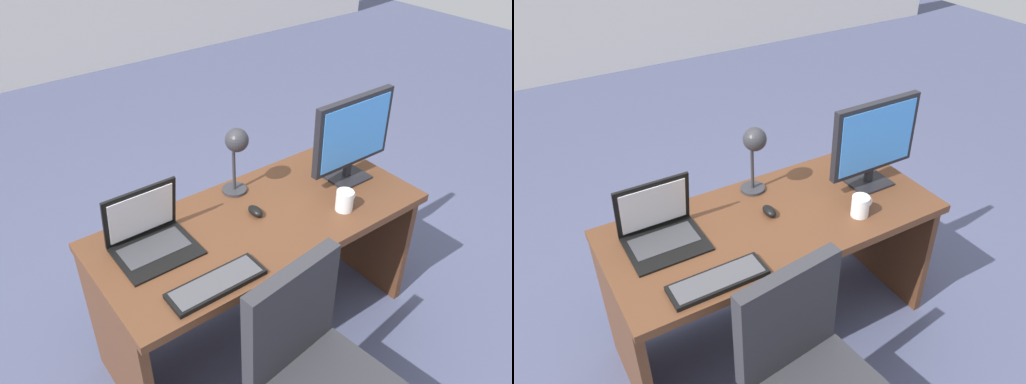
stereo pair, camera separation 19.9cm
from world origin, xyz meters
TOP-DOWN VIEW (x-y plane):
  - ground at (0.00, 1.50)m, footprint 12.00×12.00m
  - desk at (0.00, 0.04)m, footprint 1.52×0.68m
  - monitor at (0.55, -0.00)m, footprint 0.47×0.16m
  - laptop at (-0.49, 0.13)m, footprint 0.32×0.28m
  - keyboard at (-0.40, -0.25)m, footprint 0.39×0.13m
  - mouse at (-0.01, 0.03)m, footprint 0.05×0.09m
  - desk_lamp at (0.03, 0.22)m, footprint 0.12×0.14m
  - coffee_mug at (0.35, -0.18)m, footprint 0.11×0.08m

SIDE VIEW (x-z plane):
  - ground at x=0.00m, z-range 0.00..0.00m
  - desk at x=0.00m, z-range 0.15..0.88m
  - keyboard at x=-0.40m, z-range 0.72..0.75m
  - mouse at x=-0.01m, z-range 0.72..0.76m
  - coffee_mug at x=0.35m, z-range 0.73..0.82m
  - laptop at x=-0.49m, z-range 0.67..0.94m
  - monitor at x=0.55m, z-range 0.75..1.19m
  - desk_lamp at x=0.03m, z-range 0.80..1.15m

